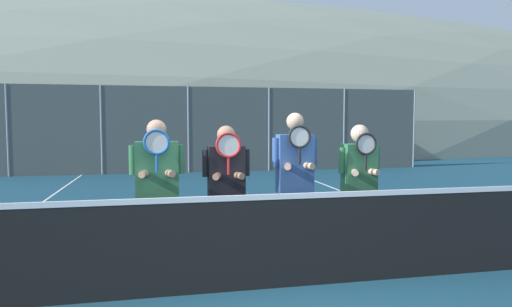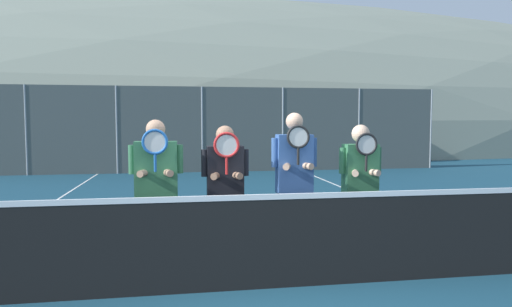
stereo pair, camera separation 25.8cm
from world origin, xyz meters
TOP-DOWN VIEW (x-y plane):
  - ground_plane at (0.00, 0.00)m, footprint 120.00×120.00m
  - hill_distant at (0.00, 51.78)m, footprint 137.95×76.64m
  - clubhouse_building at (0.46, 18.37)m, footprint 16.04×5.50m
  - fence_back at (-0.00, 11.04)m, footprint 16.87×0.06m
  - tennis_net at (0.00, 0.00)m, footprint 9.25×0.09m
  - court_line_left_sideline at (-3.44, 3.00)m, footprint 0.05×16.00m
  - court_line_right_sideline at (3.44, 3.00)m, footprint 0.05×16.00m
  - player_leftmost at (-1.00, 0.71)m, footprint 0.61×0.34m
  - player_center_left at (-0.22, 0.72)m, footprint 0.55×0.34m
  - player_center_right at (0.60, 0.69)m, footprint 0.55×0.34m
  - player_rightmost at (1.43, 0.70)m, footprint 0.54×0.34m
  - car_far_left at (-3.45, 14.19)m, footprint 4.62×2.04m
  - car_left_of_center at (1.89, 14.61)m, footprint 4.59×1.96m
  - car_center at (7.12, 14.13)m, footprint 4.40×1.96m

SIDE VIEW (x-z plane):
  - ground_plane at x=0.00m, z-range 0.00..0.00m
  - hill_distant at x=0.00m, z-range -13.41..13.41m
  - court_line_left_sideline at x=-3.44m, z-range 0.00..0.01m
  - court_line_right_sideline at x=3.44m, z-range 0.00..0.01m
  - tennis_net at x=0.00m, z-range -0.03..1.05m
  - car_left_of_center at x=1.89m, z-range 0.02..1.82m
  - car_far_left at x=-3.45m, z-range 0.02..1.83m
  - car_center at x=7.12m, z-range 0.02..1.83m
  - player_center_left at x=-0.22m, z-range 0.15..1.84m
  - player_rightmost at x=1.43m, z-range 0.16..1.85m
  - player_leftmost at x=-1.00m, z-range 0.17..1.92m
  - player_center_right at x=0.60m, z-range 0.15..1.99m
  - fence_back at x=0.00m, z-range 0.00..2.90m
  - clubhouse_building at x=0.46m, z-range 0.02..3.61m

